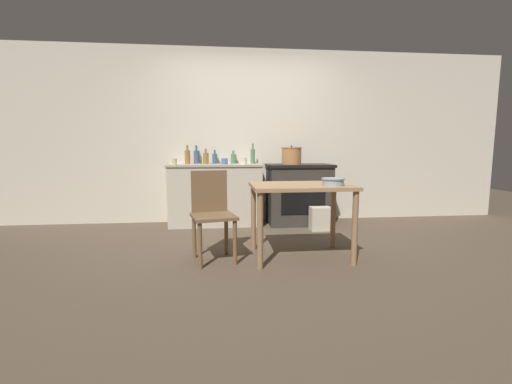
{
  "coord_description": "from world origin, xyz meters",
  "views": [
    {
      "loc": [
        -0.44,
        -3.61,
        1.09
      ],
      "look_at": [
        0.0,
        0.5,
        0.57
      ],
      "focal_mm": 24.0,
      "sensor_mm": 36.0,
      "label": 1
    }
  ],
  "objects_px": {
    "bottle_center_left": "(215,158)",
    "cup_far_right": "(225,161)",
    "stove": "(299,194)",
    "work_table": "(301,196)",
    "chair": "(212,212)",
    "bottle_mid_left": "(187,157)",
    "stock_pot": "(291,156)",
    "bottle_center_right": "(233,159)",
    "mixing_bowl_large": "(333,181)",
    "bottle_left": "(253,156)",
    "flour_sack": "(320,219)",
    "bottle_far_left": "(196,157)",
    "cup_right": "(174,162)",
    "cup_mid_right": "(244,161)",
    "bottle_center": "(206,158)"
  },
  "relations": [
    {
      "from": "work_table",
      "to": "stove",
      "type": "bearing_deg",
      "value": 77.53
    },
    {
      "from": "cup_far_right",
      "to": "bottle_far_left",
      "type": "bearing_deg",
      "value": 152.49
    },
    {
      "from": "stove",
      "to": "bottle_left",
      "type": "relative_size",
      "value": 3.16
    },
    {
      "from": "chair",
      "to": "flour_sack",
      "type": "bearing_deg",
      "value": 24.11
    },
    {
      "from": "bottle_far_left",
      "to": "work_table",
      "type": "bearing_deg",
      "value": -57.39
    },
    {
      "from": "bottle_far_left",
      "to": "mixing_bowl_large",
      "type": "bearing_deg",
      "value": -53.63
    },
    {
      "from": "chair",
      "to": "stock_pot",
      "type": "height_order",
      "value": "stock_pot"
    },
    {
      "from": "cup_far_right",
      "to": "bottle_left",
      "type": "bearing_deg",
      "value": 14.04
    },
    {
      "from": "stove",
      "to": "work_table",
      "type": "distance_m",
      "value": 1.61
    },
    {
      "from": "stove",
      "to": "bottle_center_left",
      "type": "xyz_separation_m",
      "value": [
        -1.21,
        0.19,
        0.52
      ]
    },
    {
      "from": "cup_right",
      "to": "chair",
      "type": "bearing_deg",
      "value": -69.34
    },
    {
      "from": "stove",
      "to": "flour_sack",
      "type": "bearing_deg",
      "value": -66.14
    },
    {
      "from": "stove",
      "to": "bottle_center",
      "type": "xyz_separation_m",
      "value": [
        -1.34,
        0.12,
        0.52
      ]
    },
    {
      "from": "bottle_left",
      "to": "bottle_center_left",
      "type": "height_order",
      "value": "bottle_left"
    },
    {
      "from": "bottle_left",
      "to": "cup_right",
      "type": "bearing_deg",
      "value": -167.28
    },
    {
      "from": "flour_sack",
      "to": "bottle_far_left",
      "type": "relative_size",
      "value": 1.19
    },
    {
      "from": "work_table",
      "to": "cup_mid_right",
      "type": "distance_m",
      "value": 1.56
    },
    {
      "from": "bottle_center_left",
      "to": "cup_right",
      "type": "distance_m",
      "value": 0.63
    },
    {
      "from": "bottle_far_left",
      "to": "bottle_center",
      "type": "height_order",
      "value": "bottle_far_left"
    },
    {
      "from": "stock_pot",
      "to": "bottle_center_left",
      "type": "xyz_separation_m",
      "value": [
        -1.09,
        0.22,
        -0.04
      ]
    },
    {
      "from": "stock_pot",
      "to": "cup_mid_right",
      "type": "relative_size",
      "value": 2.96
    },
    {
      "from": "bottle_center_left",
      "to": "cup_far_right",
      "type": "distance_m",
      "value": 0.23
    },
    {
      "from": "stock_pot",
      "to": "stove",
      "type": "bearing_deg",
      "value": 16.85
    },
    {
      "from": "mixing_bowl_large",
      "to": "bottle_left",
      "type": "bearing_deg",
      "value": 108.22
    },
    {
      "from": "stock_pot",
      "to": "mixing_bowl_large",
      "type": "xyz_separation_m",
      "value": [
        0.05,
        -1.66,
        -0.21
      ]
    },
    {
      "from": "flour_sack",
      "to": "bottle_left",
      "type": "xyz_separation_m",
      "value": [
        -0.86,
        0.56,
        0.83
      ]
    },
    {
      "from": "bottle_mid_left",
      "to": "stock_pot",
      "type": "bearing_deg",
      "value": -5.36
    },
    {
      "from": "mixing_bowl_large",
      "to": "bottle_mid_left",
      "type": "distance_m",
      "value": 2.37
    },
    {
      "from": "bottle_center_right",
      "to": "work_table",
      "type": "bearing_deg",
      "value": -71.35
    },
    {
      "from": "bottle_far_left",
      "to": "bottle_mid_left",
      "type": "distance_m",
      "value": 0.17
    },
    {
      "from": "bottle_left",
      "to": "bottle_mid_left",
      "type": "relative_size",
      "value": 1.08
    },
    {
      "from": "chair",
      "to": "cup_far_right",
      "type": "xyz_separation_m",
      "value": [
        0.15,
        1.54,
        0.44
      ]
    },
    {
      "from": "bottle_left",
      "to": "mixing_bowl_large",
      "type": "bearing_deg",
      "value": -71.78
    },
    {
      "from": "cup_far_right",
      "to": "flour_sack",
      "type": "bearing_deg",
      "value": -19.78
    },
    {
      "from": "mixing_bowl_large",
      "to": "cup_far_right",
      "type": "distance_m",
      "value": 1.99
    },
    {
      "from": "stock_pot",
      "to": "bottle_far_left",
      "type": "bearing_deg",
      "value": 169.36
    },
    {
      "from": "cup_right",
      "to": "bottle_mid_left",
      "type": "bearing_deg",
      "value": 56.81
    },
    {
      "from": "stove",
      "to": "work_table",
      "type": "height_order",
      "value": "stove"
    },
    {
      "from": "bottle_left",
      "to": "cup_right",
      "type": "height_order",
      "value": "bottle_left"
    },
    {
      "from": "bottle_far_left",
      "to": "bottle_center_left",
      "type": "relative_size",
      "value": 1.32
    },
    {
      "from": "chair",
      "to": "bottle_mid_left",
      "type": "distance_m",
      "value": 1.75
    },
    {
      "from": "bottle_center_right",
      "to": "stock_pot",
      "type": "bearing_deg",
      "value": -16.85
    },
    {
      "from": "cup_right",
      "to": "stove",
      "type": "bearing_deg",
      "value": 4.41
    },
    {
      "from": "bottle_far_left",
      "to": "cup_mid_right",
      "type": "distance_m",
      "value": 0.74
    },
    {
      "from": "stove",
      "to": "cup_right",
      "type": "height_order",
      "value": "cup_right"
    },
    {
      "from": "work_table",
      "to": "bottle_center_right",
      "type": "distance_m",
      "value": 1.89
    },
    {
      "from": "stock_pot",
      "to": "bottle_center_right",
      "type": "relative_size",
      "value": 1.52
    },
    {
      "from": "flour_sack",
      "to": "bottle_center_left",
      "type": "bearing_deg",
      "value": 155.76
    },
    {
      "from": "mixing_bowl_large",
      "to": "bottle_center_left",
      "type": "relative_size",
      "value": 1.11
    },
    {
      "from": "work_table",
      "to": "bottle_center_right",
      "type": "relative_size",
      "value": 5.15
    }
  ]
}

